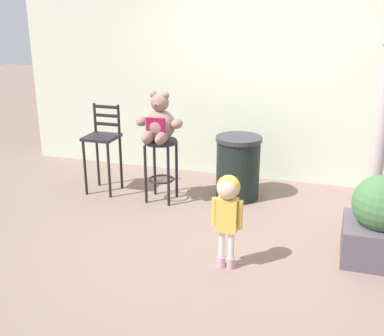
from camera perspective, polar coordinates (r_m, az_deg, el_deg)
ground_plane at (r=4.76m, az=4.53°, el=-7.86°), size 24.00×24.00×0.00m
building_wall at (r=6.09m, az=9.11°, el=15.24°), size 6.66×0.30×3.56m
bar_stool_with_teddy at (r=5.37m, az=-3.78°, el=1.24°), size 0.37×0.37×0.73m
teddy_bear at (r=5.24m, az=-3.98°, el=5.45°), size 0.53×0.48×0.55m
child_walking at (r=3.92m, az=4.35°, el=-4.15°), size 0.27×0.21×0.84m
trash_bin at (r=5.51m, az=5.59°, el=0.08°), size 0.53×0.53×0.74m
bar_chair_empty at (r=5.72m, az=-10.74°, el=3.08°), size 0.37×0.37×1.05m
planter_with_shrub at (r=4.45m, az=21.77°, el=-6.11°), size 0.60×0.60×0.78m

